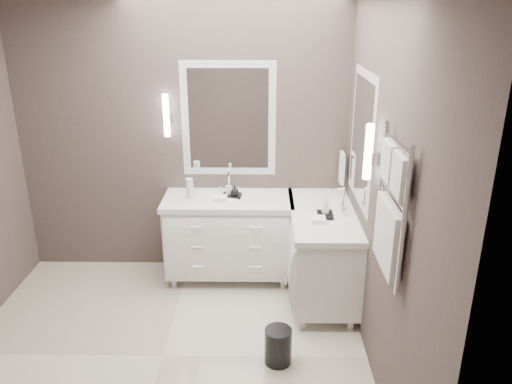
{
  "coord_description": "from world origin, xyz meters",
  "views": [
    {
      "loc": [
        0.77,
        -3.19,
        2.58
      ],
      "look_at": [
        0.72,
        0.7,
        1.11
      ],
      "focal_mm": 35.0,
      "sensor_mm": 36.0,
      "label": 1
    }
  ],
  "objects_px": {
    "vanity_back": "(229,233)",
    "towel_ladder": "(390,213)",
    "waste_bin": "(278,346)",
    "vanity_right": "(322,248)"
  },
  "relations": [
    {
      "from": "vanity_right",
      "to": "vanity_back",
      "type": "bearing_deg",
      "value": 159.62
    },
    {
      "from": "vanity_back",
      "to": "waste_bin",
      "type": "xyz_separation_m",
      "value": [
        0.45,
        -1.28,
        -0.34
      ]
    },
    {
      "from": "towel_ladder",
      "to": "waste_bin",
      "type": "xyz_separation_m",
      "value": [
        -0.65,
        0.34,
        -1.25
      ]
    },
    {
      "from": "towel_ladder",
      "to": "waste_bin",
      "type": "bearing_deg",
      "value": 152.08
    },
    {
      "from": "towel_ladder",
      "to": "waste_bin",
      "type": "relative_size",
      "value": 3.11
    },
    {
      "from": "towel_ladder",
      "to": "vanity_back",
      "type": "bearing_deg",
      "value": 124.1
    },
    {
      "from": "towel_ladder",
      "to": "waste_bin",
      "type": "height_order",
      "value": "towel_ladder"
    },
    {
      "from": "vanity_right",
      "to": "towel_ladder",
      "type": "distance_m",
      "value": 1.6
    },
    {
      "from": "waste_bin",
      "to": "towel_ladder",
      "type": "bearing_deg",
      "value": -27.92
    },
    {
      "from": "vanity_back",
      "to": "towel_ladder",
      "type": "xyz_separation_m",
      "value": [
        1.1,
        -1.63,
        0.91
      ]
    }
  ]
}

